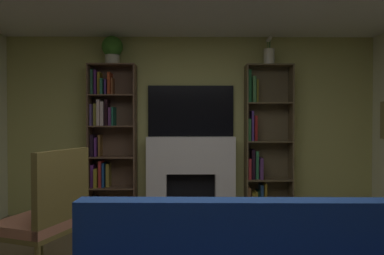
{
  "coord_description": "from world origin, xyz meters",
  "views": [
    {
      "loc": [
        -0.04,
        -2.4,
        1.34
      ],
      "look_at": [
        0.0,
        1.1,
        1.28
      ],
      "focal_mm": 33.92,
      "sensor_mm": 36.0,
      "label": 1
    }
  ],
  "objects_px": {
    "tv": "(191,111)",
    "bookshelf_right": "(262,148)",
    "bookshelf_left": "(108,139)",
    "fireplace": "(191,174)",
    "vase_with_flowers": "(269,55)",
    "potted_plant": "(112,49)",
    "armchair": "(48,214)"
  },
  "relations": [
    {
      "from": "tv",
      "to": "bookshelf_right",
      "type": "distance_m",
      "value": 1.13
    },
    {
      "from": "bookshelf_left",
      "to": "bookshelf_right",
      "type": "relative_size",
      "value": 1.0
    },
    {
      "from": "fireplace",
      "to": "vase_with_flowers",
      "type": "xyz_separation_m",
      "value": [
        1.08,
        -0.02,
        1.65
      ]
    },
    {
      "from": "potted_plant",
      "to": "armchair",
      "type": "distance_m",
      "value": 2.61
    },
    {
      "from": "bookshelf_right",
      "to": "tv",
      "type": "bearing_deg",
      "value": 176.07
    },
    {
      "from": "fireplace",
      "to": "potted_plant",
      "type": "xyz_separation_m",
      "value": [
        -1.08,
        -0.02,
        1.73
      ]
    },
    {
      "from": "vase_with_flowers",
      "to": "armchair",
      "type": "height_order",
      "value": "vase_with_flowers"
    },
    {
      "from": "bookshelf_right",
      "to": "potted_plant",
      "type": "relative_size",
      "value": 5.44
    },
    {
      "from": "fireplace",
      "to": "armchair",
      "type": "distance_m",
      "value": 2.29
    },
    {
      "from": "bookshelf_right",
      "to": "vase_with_flowers",
      "type": "height_order",
      "value": "vase_with_flowers"
    },
    {
      "from": "bookshelf_right",
      "to": "vase_with_flowers",
      "type": "distance_m",
      "value": 1.29
    },
    {
      "from": "bookshelf_right",
      "to": "armchair",
      "type": "height_order",
      "value": "bookshelf_right"
    },
    {
      "from": "fireplace",
      "to": "bookshelf_left",
      "type": "distance_m",
      "value": 1.25
    },
    {
      "from": "fireplace",
      "to": "potted_plant",
      "type": "distance_m",
      "value": 2.04
    },
    {
      "from": "fireplace",
      "to": "bookshelf_left",
      "type": "relative_size",
      "value": 0.62
    },
    {
      "from": "vase_with_flowers",
      "to": "armchair",
      "type": "bearing_deg",
      "value": -140.68
    },
    {
      "from": "tv",
      "to": "armchair",
      "type": "bearing_deg",
      "value": -121.55
    },
    {
      "from": "armchair",
      "to": "fireplace",
      "type": "bearing_deg",
      "value": 57.17
    },
    {
      "from": "bookshelf_right",
      "to": "vase_with_flowers",
      "type": "bearing_deg",
      "value": -32.86
    },
    {
      "from": "bookshelf_left",
      "to": "armchair",
      "type": "distance_m",
      "value": 2.02
    },
    {
      "from": "fireplace",
      "to": "bookshelf_right",
      "type": "height_order",
      "value": "bookshelf_right"
    },
    {
      "from": "tv",
      "to": "bookshelf_right",
      "type": "relative_size",
      "value": 0.57
    },
    {
      "from": "vase_with_flowers",
      "to": "armchair",
      "type": "relative_size",
      "value": 0.36
    },
    {
      "from": "armchair",
      "to": "bookshelf_left",
      "type": "bearing_deg",
      "value": 87.37
    },
    {
      "from": "fireplace",
      "to": "armchair",
      "type": "bearing_deg",
      "value": -122.83
    },
    {
      "from": "bookshelf_right",
      "to": "potted_plant",
      "type": "xyz_separation_m",
      "value": [
        -2.08,
        -0.05,
        1.37
      ]
    },
    {
      "from": "tv",
      "to": "bookshelf_right",
      "type": "height_order",
      "value": "bookshelf_right"
    },
    {
      "from": "bookshelf_right",
      "to": "armchair",
      "type": "relative_size",
      "value": 1.93
    },
    {
      "from": "bookshelf_right",
      "to": "vase_with_flowers",
      "type": "xyz_separation_m",
      "value": [
        0.08,
        -0.05,
        1.29
      ]
    },
    {
      "from": "fireplace",
      "to": "tv",
      "type": "relative_size",
      "value": 1.1
    },
    {
      "from": "bookshelf_right",
      "to": "bookshelf_left",
      "type": "bearing_deg",
      "value": -179.78
    },
    {
      "from": "bookshelf_right",
      "to": "potted_plant",
      "type": "height_order",
      "value": "potted_plant"
    }
  ]
}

